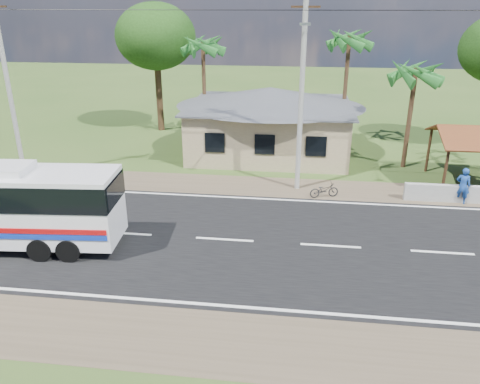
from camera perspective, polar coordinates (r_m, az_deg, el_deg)
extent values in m
plane|color=#2C4819|center=(20.23, -1.89, -5.85)|extent=(120.00, 120.00, 0.00)
cube|color=black|center=(20.23, -1.89, -5.83)|extent=(120.00, 10.00, 0.02)
cube|color=brown|center=(26.09, 0.35, 0.79)|extent=(120.00, 3.00, 0.01)
cube|color=brown|center=(14.90, -6.01, -17.48)|extent=(120.00, 3.00, 0.01)
cube|color=silver|center=(24.43, -0.16, -0.68)|extent=(120.00, 0.15, 0.01)
cube|color=silver|center=(16.28, -4.56, -13.45)|extent=(120.00, 0.15, 0.01)
cube|color=silver|center=(20.22, -1.89, -5.79)|extent=(120.00, 0.15, 0.01)
cube|color=tan|center=(31.70, 3.60, 7.63)|extent=(10.00, 8.00, 3.20)
cube|color=#4C4F54|center=(31.33, 3.67, 10.56)|extent=(10.60, 8.60, 0.10)
pyramid|color=#4C4F54|center=(31.12, 3.73, 12.63)|extent=(12.40, 10.00, 1.20)
cube|color=black|center=(28.17, -3.09, 6.01)|extent=(1.20, 0.08, 1.20)
cube|color=black|center=(27.80, 3.04, 5.80)|extent=(1.20, 0.08, 1.20)
cube|color=black|center=(27.75, 9.25, 5.51)|extent=(1.20, 0.08, 1.20)
cylinder|color=#362413|center=(26.83, 23.76, 2.41)|extent=(0.16, 0.16, 2.60)
cylinder|color=#362413|center=(30.13, 22.01, 4.70)|extent=(0.16, 0.16, 2.60)
cube|color=brown|center=(29.78, 27.05, 6.91)|extent=(5.20, 2.28, 0.90)
cube|color=#9E9E99|center=(26.53, 26.77, -0.28)|extent=(7.00, 0.30, 0.90)
cylinder|color=#9E9E99|center=(29.19, -26.49, 12.01)|extent=(0.26, 0.26, 11.00)
cylinder|color=#9E9E99|center=(24.47, 7.54, 12.54)|extent=(0.26, 0.26, 11.00)
cube|color=#362413|center=(24.15, 8.02, 21.46)|extent=(1.40, 0.10, 0.10)
cylinder|color=gray|center=(23.16, 7.93, 19.72)|extent=(0.08, 2.00, 0.08)
cube|color=gray|center=(22.16, 7.93, 19.62)|extent=(0.50, 0.18, 0.12)
cylinder|color=black|center=(25.41, -11.75, 21.93)|extent=(16.00, 0.02, 0.02)
cylinder|color=black|center=(25.31, 26.45, 20.24)|extent=(15.00, 0.02, 0.02)
cylinder|color=#47301E|center=(30.09, 19.94, 8.33)|extent=(0.28, 0.28, 6.00)
cylinder|color=#47301E|center=(33.77, 12.67, 11.78)|extent=(0.28, 0.28, 7.50)
cylinder|color=#47301E|center=(34.86, -4.39, 12.13)|extent=(0.28, 0.28, 7.00)
cylinder|color=#47301E|center=(37.84, -9.83, 11.85)|extent=(0.50, 0.50, 5.95)
ellipsoid|color=#17340E|center=(37.35, -10.26, 18.16)|extent=(6.00, 6.00, 4.92)
cylinder|color=black|center=(20.08, -23.19, -6.48)|extent=(0.98, 0.41, 0.96)
cylinder|color=black|center=(21.85, -20.83, -3.78)|extent=(0.98, 0.41, 0.96)
cylinder|color=black|center=(19.62, -20.15, -6.69)|extent=(0.98, 0.41, 0.96)
cylinder|color=black|center=(21.42, -18.01, -3.91)|extent=(0.98, 0.41, 0.96)
imported|color=black|center=(24.79, 10.21, 0.25)|extent=(1.63, 1.00, 0.81)
imported|color=navy|center=(26.01, 25.54, 0.69)|extent=(0.80, 0.66, 1.89)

